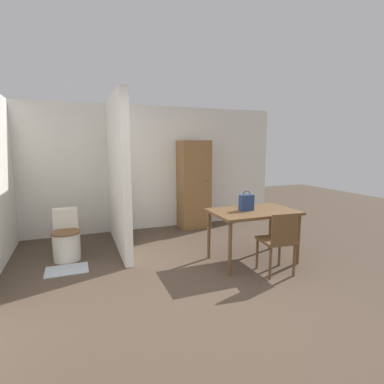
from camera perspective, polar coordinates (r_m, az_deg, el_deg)
ground_plane at (r=3.32m, az=6.35°, el=-22.35°), size 16.00×16.00×0.00m
wall_back at (r=6.23m, az=-8.79°, el=4.49°), size 5.73×0.12×2.50m
partition_wall at (r=5.10m, az=-14.00°, el=3.37°), size 0.12×1.93×2.50m
dining_table at (r=4.50m, az=11.58°, el=-4.45°), size 1.24×0.79×0.78m
wooden_chair at (r=4.18m, az=16.17°, el=-8.69°), size 0.45×0.45×0.86m
toilet at (r=5.00m, az=-22.81°, el=-8.27°), size 0.42×0.57×0.74m
handbag at (r=4.44m, az=10.32°, el=-1.94°), size 0.20×0.11×0.29m
wooden_cabinet at (r=6.24m, az=0.35°, el=1.43°), size 0.62×0.48×1.81m
bath_mat at (r=4.63m, az=-22.73°, el=-13.52°), size 0.56×0.39×0.01m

